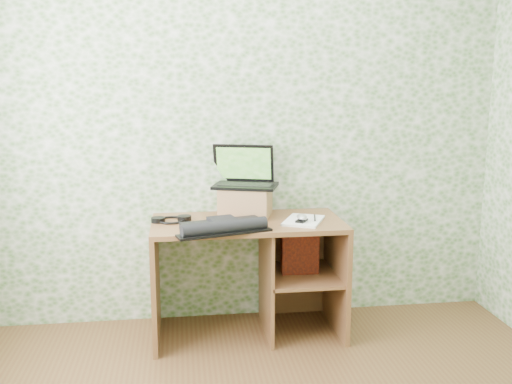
{
  "coord_description": "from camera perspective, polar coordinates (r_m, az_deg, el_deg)",
  "views": [
    {
      "loc": [
        -0.41,
        -2.02,
        1.62
      ],
      "look_at": [
        0.05,
        1.39,
        0.95
      ],
      "focal_mm": 40.0,
      "sensor_mm": 36.0,
      "label": 1
    }
  ],
  "objects": [
    {
      "name": "keyboard",
      "position": [
        3.37,
        -3.26,
        -3.42
      ],
      "size": [
        0.57,
        0.42,
        0.08
      ],
      "rotation": [
        0.0,
        0.0,
        0.28
      ],
      "color": "black",
      "rests_on": "desk"
    },
    {
      "name": "mouse",
      "position": [
        3.53,
        4.59,
        -2.69
      ],
      "size": [
        0.11,
        0.12,
        0.03
      ],
      "primitive_type": "ellipsoid",
      "rotation": [
        0.0,
        0.0,
        -0.56
      ],
      "color": "silver",
      "rests_on": "notepad"
    },
    {
      "name": "laptop",
      "position": [
        3.72,
        -1.14,
        1.56
      ],
      "size": [
        0.47,
        0.39,
        0.27
      ],
      "rotation": [
        0.0,
        0.0,
        -0.31
      ],
      "color": "black",
      "rests_on": "riser"
    },
    {
      "name": "pen",
      "position": [
        3.62,
        5.9,
        -2.57
      ],
      "size": [
        0.04,
        0.15,
        0.01
      ],
      "primitive_type": "cylinder",
      "rotation": [
        1.57,
        0.0,
        -0.21
      ],
      "color": "black",
      "rests_on": "notepad"
    },
    {
      "name": "headphones",
      "position": [
        3.62,
        -8.46,
        -2.74
      ],
      "size": [
        0.25,
        0.2,
        0.03
      ],
      "rotation": [
        0.0,
        0.0,
        0.14
      ],
      "color": "black",
      "rests_on": "desk"
    },
    {
      "name": "riser",
      "position": [
        3.71,
        -1.06,
        -0.96
      ],
      "size": [
        0.38,
        0.35,
        0.19
      ],
      "primitive_type": "cube",
      "rotation": [
        0.0,
        0.0,
        -0.31
      ],
      "color": "#996744",
      "rests_on": "desk"
    },
    {
      "name": "wall_back",
      "position": [
        3.81,
        -1.44,
        6.27
      ],
      "size": [
        3.5,
        0.0,
        3.5
      ],
      "primitive_type": "plane",
      "rotation": [
        1.57,
        0.0,
        0.0
      ],
      "color": "silver",
      "rests_on": "ground"
    },
    {
      "name": "notepad",
      "position": [
        3.59,
        4.78,
        -2.87
      ],
      "size": [
        0.32,
        0.37,
        0.01
      ],
      "primitive_type": "cube",
      "rotation": [
        0.0,
        0.0,
        -0.44
      ],
      "color": "white",
      "rests_on": "desk"
    },
    {
      "name": "red_box",
      "position": [
        3.71,
        4.41,
        -6.0
      ],
      "size": [
        0.24,
        0.08,
        0.29
      ],
      "primitive_type": "cube",
      "rotation": [
        0.0,
        0.0,
        -0.02
      ],
      "color": "maroon",
      "rests_on": "desk"
    },
    {
      "name": "desk",
      "position": [
        3.7,
        0.31,
        -6.81
      ],
      "size": [
        1.2,
        0.6,
        0.75
      ],
      "color": "brown",
      "rests_on": "floor"
    }
  ]
}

